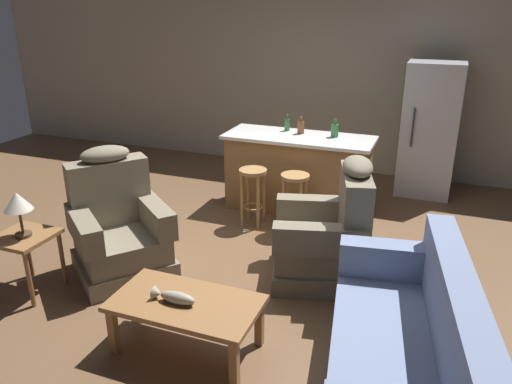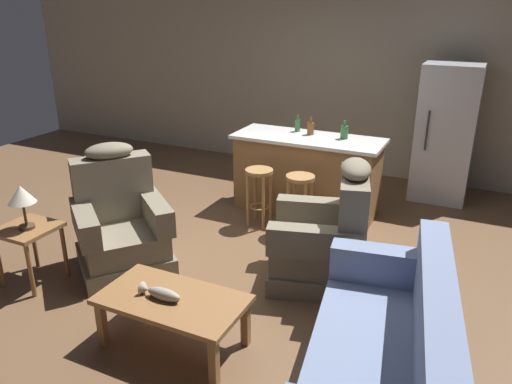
{
  "view_description": "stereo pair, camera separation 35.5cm",
  "coord_description": "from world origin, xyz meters",
  "px_view_note": "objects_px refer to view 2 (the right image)",
  "views": [
    {
      "loc": [
        1.62,
        -4.29,
        2.49
      ],
      "look_at": [
        0.0,
        -0.1,
        0.75
      ],
      "focal_mm": 35.0,
      "sensor_mm": 36.0,
      "label": 1
    },
    {
      "loc": [
        1.95,
        -4.15,
        2.49
      ],
      "look_at": [
        0.0,
        -0.1,
        0.75
      ],
      "focal_mm": 35.0,
      "sensor_mm": 36.0,
      "label": 2
    }
  ],
  "objects_px": {
    "kitchen_island": "(307,174)",
    "recliner_near_island": "(326,239)",
    "coffee_table": "(173,304)",
    "end_table": "(29,237)",
    "table_lamp": "(21,196)",
    "bottle_wine_dark": "(344,132)",
    "refrigerator": "(446,133)",
    "bottle_tall_green": "(298,125)",
    "bottle_short_amber": "(311,128)",
    "bar_stool_left": "(259,187)",
    "bar_stool_right": "(300,193)",
    "recliner_near_lamp": "(120,225)",
    "couch": "(386,361)",
    "fish_figurine": "(160,293)"
  },
  "relations": [
    {
      "from": "kitchen_island",
      "to": "recliner_near_island",
      "type": "bearing_deg",
      "value": -63.57
    },
    {
      "from": "coffee_table",
      "to": "end_table",
      "type": "distance_m",
      "value": 1.73
    },
    {
      "from": "table_lamp",
      "to": "bottle_wine_dark",
      "type": "relative_size",
      "value": 1.89
    },
    {
      "from": "refrigerator",
      "to": "bottle_tall_green",
      "type": "distance_m",
      "value": 1.94
    },
    {
      "from": "end_table",
      "to": "bottle_short_amber",
      "type": "bearing_deg",
      "value": 59.08
    },
    {
      "from": "recliner_near_island",
      "to": "kitchen_island",
      "type": "xyz_separation_m",
      "value": [
        -0.75,
        1.5,
        0.06
      ]
    },
    {
      "from": "bottle_tall_green",
      "to": "coffee_table",
      "type": "bearing_deg",
      "value": -85.81
    },
    {
      "from": "bar_stool_left",
      "to": "bottle_short_amber",
      "type": "distance_m",
      "value": 0.99
    },
    {
      "from": "bottle_tall_green",
      "to": "bottle_short_amber",
      "type": "xyz_separation_m",
      "value": [
        0.2,
        -0.08,
        0.0
      ]
    },
    {
      "from": "bottle_short_amber",
      "to": "bar_stool_right",
      "type": "bearing_deg",
      "value": -77.51
    },
    {
      "from": "refrigerator",
      "to": "bottle_tall_green",
      "type": "xyz_separation_m",
      "value": [
        -1.66,
        -1.0,
        0.15
      ]
    },
    {
      "from": "coffee_table",
      "to": "bottle_short_amber",
      "type": "relative_size",
      "value": 5.22
    },
    {
      "from": "bottle_short_amber",
      "to": "bottle_wine_dark",
      "type": "bearing_deg",
      "value": -1.22
    },
    {
      "from": "bar_stool_left",
      "to": "bottle_short_amber",
      "type": "xyz_separation_m",
      "value": [
        0.34,
        0.75,
        0.56
      ]
    },
    {
      "from": "bottle_tall_green",
      "to": "bottle_wine_dark",
      "type": "distance_m",
      "value": 0.63
    },
    {
      "from": "table_lamp",
      "to": "bottle_wine_dark",
      "type": "distance_m",
      "value": 3.52
    },
    {
      "from": "recliner_near_lamp",
      "to": "bottle_short_amber",
      "type": "distance_m",
      "value": 2.55
    },
    {
      "from": "table_lamp",
      "to": "bar_stool_left",
      "type": "xyz_separation_m",
      "value": [
        1.33,
        2.09,
        -0.4
      ]
    },
    {
      "from": "coffee_table",
      "to": "bar_stool_right",
      "type": "relative_size",
      "value": 1.62
    },
    {
      "from": "bottle_wine_dark",
      "to": "refrigerator",
      "type": "bearing_deg",
      "value": 46.52
    },
    {
      "from": "couch",
      "to": "refrigerator",
      "type": "distance_m",
      "value": 4.06
    },
    {
      "from": "recliner_near_lamp",
      "to": "bottle_wine_dark",
      "type": "xyz_separation_m",
      "value": [
        1.58,
        2.18,
        0.61
      ]
    },
    {
      "from": "bar_stool_left",
      "to": "bottle_short_amber",
      "type": "height_order",
      "value": "bottle_short_amber"
    },
    {
      "from": "coffee_table",
      "to": "bar_stool_left",
      "type": "height_order",
      "value": "bar_stool_left"
    },
    {
      "from": "fish_figurine",
      "to": "couch",
      "type": "relative_size",
      "value": 0.17
    },
    {
      "from": "table_lamp",
      "to": "bar_stool_left",
      "type": "bearing_deg",
      "value": 57.55
    },
    {
      "from": "coffee_table",
      "to": "couch",
      "type": "distance_m",
      "value": 1.57
    },
    {
      "from": "couch",
      "to": "kitchen_island",
      "type": "height_order",
      "value": "kitchen_island"
    },
    {
      "from": "recliner_near_lamp",
      "to": "recliner_near_island",
      "type": "xyz_separation_m",
      "value": [
        1.92,
        0.57,
        0.0
      ]
    },
    {
      "from": "refrigerator",
      "to": "bottle_wine_dark",
      "type": "height_order",
      "value": "refrigerator"
    },
    {
      "from": "bottle_tall_green",
      "to": "bottle_wine_dark",
      "type": "relative_size",
      "value": 0.95
    },
    {
      "from": "table_lamp",
      "to": "bottle_wine_dark",
      "type": "height_order",
      "value": "bottle_wine_dark"
    },
    {
      "from": "refrigerator",
      "to": "bottle_tall_green",
      "type": "height_order",
      "value": "refrigerator"
    },
    {
      "from": "bar_stool_left",
      "to": "bottle_short_amber",
      "type": "bearing_deg",
      "value": 65.89
    },
    {
      "from": "fish_figurine",
      "to": "recliner_near_lamp",
      "type": "relative_size",
      "value": 0.28
    },
    {
      "from": "recliner_near_island",
      "to": "bottle_short_amber",
      "type": "xyz_separation_m",
      "value": [
        -0.76,
        1.62,
        0.61
      ]
    },
    {
      "from": "coffee_table",
      "to": "fish_figurine",
      "type": "xyz_separation_m",
      "value": [
        -0.07,
        -0.05,
        0.1
      ]
    },
    {
      "from": "couch",
      "to": "fish_figurine",
      "type": "bearing_deg",
      "value": -4.64
    },
    {
      "from": "coffee_table",
      "to": "bottle_short_amber",
      "type": "bearing_deg",
      "value": 90.51
    },
    {
      "from": "end_table",
      "to": "recliner_near_lamp",
      "type": "bearing_deg",
      "value": 49.66
    },
    {
      "from": "couch",
      "to": "bar_stool_right",
      "type": "relative_size",
      "value": 2.96
    },
    {
      "from": "fish_figurine",
      "to": "bottle_short_amber",
      "type": "distance_m",
      "value": 3.13
    },
    {
      "from": "end_table",
      "to": "coffee_table",
      "type": "bearing_deg",
      "value": -6.99
    },
    {
      "from": "fish_figurine",
      "to": "refrigerator",
      "type": "height_order",
      "value": "refrigerator"
    },
    {
      "from": "bar_stool_left",
      "to": "end_table",
      "type": "bearing_deg",
      "value": -123.18
    },
    {
      "from": "bar_stool_left",
      "to": "fish_figurine",
      "type": "bearing_deg",
      "value": -82.86
    },
    {
      "from": "end_table",
      "to": "bar_stool_left",
      "type": "bearing_deg",
      "value": 56.82
    },
    {
      "from": "bar_stool_left",
      "to": "bottle_tall_green",
      "type": "xyz_separation_m",
      "value": [
        0.13,
        0.83,
        0.56
      ]
    },
    {
      "from": "couch",
      "to": "bar_stool_left",
      "type": "bearing_deg",
      "value": -57.87
    },
    {
      "from": "bar_stool_left",
      "to": "bar_stool_right",
      "type": "bearing_deg",
      "value": 0.0
    }
  ]
}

